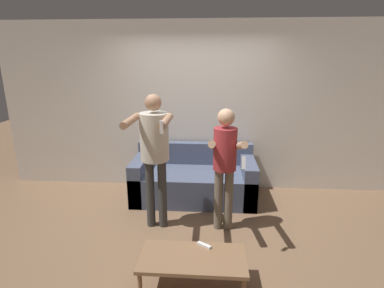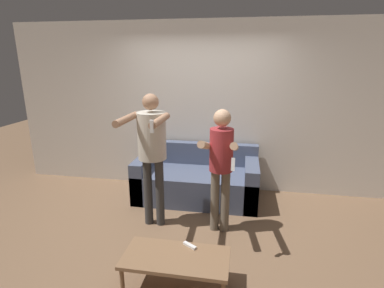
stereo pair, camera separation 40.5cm
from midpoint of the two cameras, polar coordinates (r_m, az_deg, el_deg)
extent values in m
plane|color=brown|center=(3.92, -3.58, -16.81)|extent=(14.00, 14.00, 0.00)
cube|color=silver|center=(4.88, -1.52, 6.88)|extent=(6.40, 0.06, 2.70)
cube|color=#4C5670|center=(4.70, -2.13, -7.80)|extent=(1.86, 0.90, 0.45)
cube|color=#4C5670|center=(4.90, -1.73, -1.74)|extent=(1.86, 0.16, 0.35)
cube|color=#4C5670|center=(4.82, -12.04, -6.30)|extent=(0.20, 0.90, 0.65)
cube|color=#4C5670|center=(4.66, 8.13, -6.92)|extent=(0.20, 0.90, 0.65)
cylinder|color=#383838|center=(3.95, -10.91, -9.27)|extent=(0.11, 0.11, 0.92)
cylinder|color=#383838|center=(3.91, -8.64, -9.40)|extent=(0.11, 0.11, 0.92)
cylinder|color=beige|center=(3.67, -10.33, 1.31)|extent=(0.35, 0.35, 0.59)
sphere|color=#A87A5B|center=(3.59, -10.66, 7.75)|extent=(0.20, 0.20, 0.20)
cylinder|color=#A87A5B|center=(3.40, -14.96, 4.32)|extent=(0.08, 0.59, 0.09)
cylinder|color=#A87A5B|center=(3.29, -8.49, 4.33)|extent=(0.08, 0.59, 0.09)
cube|color=white|center=(3.01, -9.68, 3.12)|extent=(0.04, 0.03, 0.13)
cylinder|color=#6B6051|center=(3.85, 2.02, -10.51)|extent=(0.11, 0.11, 0.81)
cylinder|color=#6B6051|center=(3.85, 3.95, -10.55)|extent=(0.11, 0.11, 0.81)
cylinder|color=#9E2D33|center=(3.60, 3.14, -1.01)|extent=(0.28, 0.28, 0.52)
sphere|color=tan|center=(3.51, 3.23, 5.07)|extent=(0.21, 0.21, 0.21)
cylinder|color=tan|center=(3.28, 0.25, -0.21)|extent=(0.08, 0.62, 0.26)
cylinder|color=tan|center=(3.28, 5.92, -0.32)|extent=(0.08, 0.62, 0.26)
cube|color=white|center=(3.02, 6.04, -3.63)|extent=(0.04, 0.07, 0.13)
cube|color=#846042|center=(2.98, -4.03, -21.02)|extent=(0.99, 0.48, 0.04)
cylinder|color=#846042|center=(3.03, -14.06, -25.10)|extent=(0.04, 0.04, 0.31)
cylinder|color=#846042|center=(3.33, -11.82, -20.64)|extent=(0.04, 0.04, 0.31)
cylinder|color=#846042|center=(3.23, 5.26, -21.65)|extent=(0.04, 0.04, 0.31)
cube|color=white|center=(3.09, -1.62, -18.81)|extent=(0.15, 0.11, 0.02)
camera|label=1|loc=(0.20, -92.86, -0.82)|focal=28.00mm
camera|label=2|loc=(0.20, 87.14, 0.82)|focal=28.00mm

